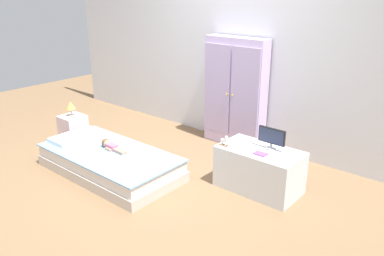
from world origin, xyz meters
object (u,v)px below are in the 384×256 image
doll (110,145)px  tv_monitor (272,137)px  nightstand (73,129)px  wardrobe (235,93)px  bed (110,162)px  book_purple (260,154)px  tv_stand (259,169)px  rocking_horse_toy (225,141)px  table_lamp (71,106)px

doll → tv_monitor: tv_monitor is taller
nightstand → wardrobe: wardrobe is taller
bed → book_purple: (1.54, 0.64, 0.33)m
nightstand → book_purple: book_purple is taller
tv_stand → rocking_horse_toy: bearing=-154.6°
tv_stand → rocking_horse_toy: rocking_horse_toy is taller
tv_stand → book_purple: 0.26m
book_purple → wardrobe: bearing=135.1°
table_lamp → book_purple: bearing=8.6°
tv_monitor → doll: bearing=-154.8°
tv_stand → tv_monitor: size_ratio=2.88×
doll → wardrobe: (0.65, 1.54, 0.41)m
table_lamp → tv_monitor: size_ratio=0.69×
table_lamp → tv_monitor: bearing=12.5°
wardrobe → book_purple: 1.38m
nightstand → tv_monitor: (2.62, 0.58, 0.39)m
doll → wardrobe: wardrobe is taller
bed → tv_stand: tv_stand is taller
table_lamp → doll: bearing=-10.3°
table_lamp → rocking_horse_toy: 2.24m
doll → table_lamp: 1.04m
nightstand → table_lamp: table_lamp is taller
nightstand → tv_stand: size_ratio=0.46×
bed → tv_stand: size_ratio=1.97×
table_lamp → book_purple: size_ratio=1.59×
tv_stand → book_purple: book_purple is taller
bed → table_lamp: 1.17m
bed → doll: 0.19m
bed → wardrobe: size_ratio=1.17×
book_purple → tv_monitor: bearing=87.5°
bed → tv_monitor: bearing=28.2°
book_purple → bed: bearing=-157.4°
tv_monitor → book_purple: 0.22m
doll → nightstand: nightstand is taller
table_lamp → wardrobe: 2.14m
doll → table_lamp: (-1.00, 0.18, 0.23)m
wardrobe → rocking_horse_toy: wardrobe is taller
table_lamp → tv_stand: table_lamp is taller
wardrobe → tv_stand: (0.90, -0.85, -0.48)m
wardrobe → doll: bearing=-112.9°
tv_stand → nightstand: bearing=-168.9°
doll → bed: bearing=-42.4°
tv_monitor → book_purple: size_ratio=2.31×
bed → wardrobe: (0.57, 1.60, 0.58)m
doll → rocking_horse_toy: bearing=23.3°
table_lamp → wardrobe: bearing=39.4°
bed → book_purple: bearing=22.6°
tv_stand → rocking_horse_toy: (-0.33, -0.16, 0.28)m
wardrobe → tv_monitor: size_ratio=4.85×
nightstand → tv_stand: tv_stand is taller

